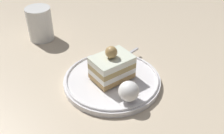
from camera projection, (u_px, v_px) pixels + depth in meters
The scene contains 6 objects.
ground_plane at pixel (117, 77), 0.68m from camera, with size 2.40×2.40×0.00m, color beige.
dessert_plate at pixel (112, 80), 0.66m from camera, with size 0.24×0.24×0.02m.
cake_slice at pixel (112, 66), 0.63m from camera, with size 0.11×0.10×0.09m.
whipped_cream_dollop at pixel (129, 91), 0.57m from camera, with size 0.05×0.05×0.05m, color white.
fork at pixel (123, 57), 0.72m from camera, with size 0.10×0.07×0.00m.
drink_glass_near at pixel (40, 25), 0.81m from camera, with size 0.08×0.08×0.10m.
Camera 1 is at (0.10, 0.52, 0.42)m, focal length 42.64 mm.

